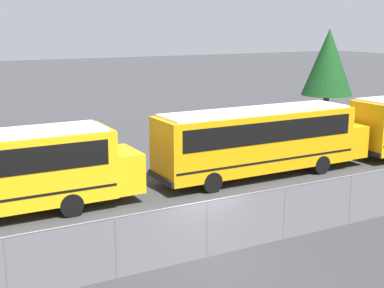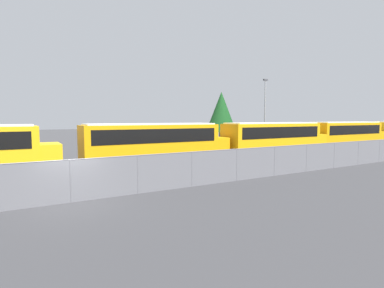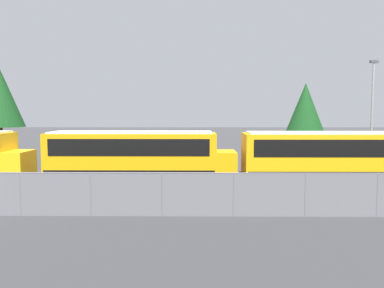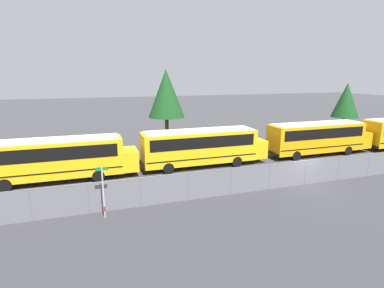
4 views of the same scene
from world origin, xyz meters
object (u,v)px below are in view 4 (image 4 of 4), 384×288
Objects in this scene: tree_0 at (346,100)px; tree_1 at (166,94)px; school_bus_2 at (57,157)px; school_bus_3 at (202,145)px; street_sign at (103,191)px; school_bus_4 at (318,136)px.

tree_1 is at bearing -179.98° from tree_0.
school_bus_3 is (11.89, 0.19, 0.00)m from school_bus_2.
tree_0 reaches higher than school_bus_3.
tree_1 is at bearing 42.10° from school_bus_2.
tree_0 is at bearing 0.02° from tree_1.
school_bus_3 is 1.32× the size of tree_1.
tree_0 is 0.80× the size of tree_1.
school_bus_2 is 39.00m from tree_0.
school_bus_3 is 10.62m from tree_1.
street_sign is 0.44× the size of tree_0.
school_bus_4 is 3.73× the size of street_sign.
school_bus_2 is 3.73× the size of street_sign.
school_bus_2 and school_bus_3 have the same top height.
street_sign is at bearing -67.66° from school_bus_2.
street_sign is (-8.80, -7.70, -0.32)m from school_bus_3.
tree_1 is (-26.56, -0.01, 1.43)m from tree_0.
tree_1 is at bearing 65.52° from street_sign.
tree_1 reaches higher than tree_0.
school_bus_3 is 3.73× the size of street_sign.
tree_0 is at bearing 36.83° from school_bus_4.
school_bus_3 reaches higher than street_sign.
tree_1 is (-13.49, 9.77, 4.00)m from school_bus_4.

